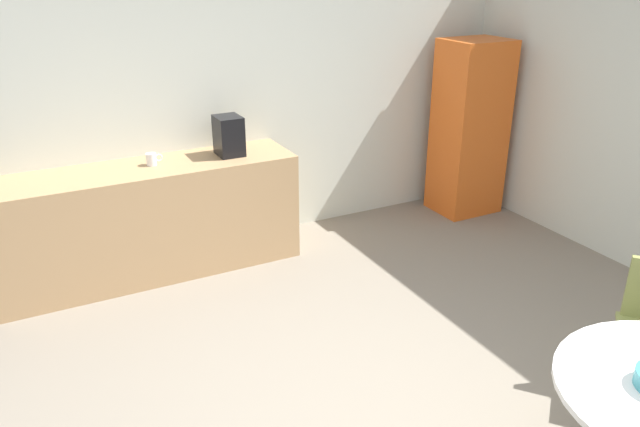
# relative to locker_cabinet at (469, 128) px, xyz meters

# --- Properties ---
(wall_back) EXTENTS (6.00, 0.10, 2.60)m
(wall_back) POSITION_rel_locker_cabinet_xyz_m (-2.55, 0.45, 0.45)
(wall_back) COLOR silver
(wall_back) RESTS_ON ground_plane
(counter_block) EXTENTS (2.37, 0.60, 0.90)m
(counter_block) POSITION_rel_locker_cabinet_xyz_m (-3.14, 0.10, -0.40)
(counter_block) COLOR tan
(counter_block) RESTS_ON ground_plane
(locker_cabinet) EXTENTS (0.60, 0.50, 1.69)m
(locker_cabinet) POSITION_rel_locker_cabinet_xyz_m (0.00, 0.00, 0.00)
(locker_cabinet) COLOR orange
(locker_cabinet) RESTS_ON ground_plane
(mug_white) EXTENTS (0.13, 0.08, 0.09)m
(mug_white) POSITION_rel_locker_cabinet_xyz_m (-3.05, 0.12, 0.10)
(mug_white) COLOR white
(mug_white) RESTS_ON counter_block
(coffee_maker) EXTENTS (0.20, 0.24, 0.32)m
(coffee_maker) POSITION_rel_locker_cabinet_xyz_m (-2.43, 0.10, 0.21)
(coffee_maker) COLOR black
(coffee_maker) RESTS_ON counter_block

